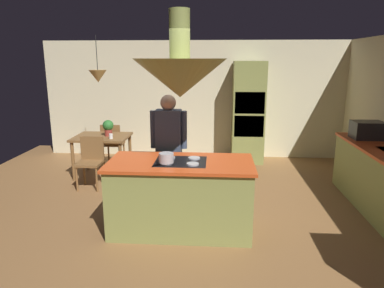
{
  "coord_description": "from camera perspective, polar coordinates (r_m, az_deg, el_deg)",
  "views": [
    {
      "loc": [
        0.44,
        -4.4,
        2.17
      ],
      "look_at": [
        0.1,
        0.4,
        1.0
      ],
      "focal_mm": 33.03,
      "sensor_mm": 36.0,
      "label": 1
    }
  ],
  "objects": [
    {
      "name": "wall_back",
      "position": [
        7.91,
        0.85,
        7.16
      ],
      "size": [
        6.8,
        0.1,
        2.55
      ],
      "primitive_type": "cube",
      "color": "beige",
      "rests_on": "ground"
    },
    {
      "name": "microwave_on_counter",
      "position": [
        6.28,
        26.46,
        2.03
      ],
      "size": [
        0.46,
        0.36,
        0.28
      ],
      "primitive_type": "cube",
      "color": "#232326",
      "rests_on": "counter_run_right"
    },
    {
      "name": "person_at_island",
      "position": [
        5.11,
        -3.76,
        -0.02
      ],
      "size": [
        0.53,
        0.22,
        1.68
      ],
      "color": "tan",
      "rests_on": "ground"
    },
    {
      "name": "dining_table",
      "position": [
        6.83,
        -14.33,
        0.35
      ],
      "size": [
        1.0,
        0.82,
        0.76
      ],
      "color": "brown",
      "rests_on": "ground"
    },
    {
      "name": "chair_by_back_wall",
      "position": [
        7.45,
        -12.76,
        0.38
      ],
      "size": [
        0.4,
        0.4,
        0.87
      ],
      "rotation": [
        0.0,
        0.0,
        3.14
      ],
      "color": "brown",
      "rests_on": "ground"
    },
    {
      "name": "counter_run_right",
      "position": [
        5.8,
        28.41,
        -5.09
      ],
      "size": [
        0.73,
        2.36,
        0.92
      ],
      "color": "#8C934C",
      "rests_on": "ground"
    },
    {
      "name": "kitchen_island",
      "position": [
        4.56,
        -1.81,
        -8.34
      ],
      "size": [
        1.82,
        0.9,
        0.94
      ],
      "color": "#8C934C",
      "rests_on": "ground"
    },
    {
      "name": "oven_tower",
      "position": [
        7.56,
        9.06,
        5.04
      ],
      "size": [
        0.66,
        0.62,
        2.12
      ],
      "color": "#8C934C",
      "rests_on": "ground"
    },
    {
      "name": "cup_on_table",
      "position": [
        6.53,
        -12.97,
        1.24
      ],
      "size": [
        0.07,
        0.07,
        0.09
      ],
      "primitive_type": "cylinder",
      "color": "white",
      "rests_on": "dining_table"
    },
    {
      "name": "cooking_pot_on_cooktop",
      "position": [
        4.28,
        -4.17,
        -2.26
      ],
      "size": [
        0.18,
        0.18,
        0.12
      ],
      "primitive_type": "cylinder",
      "color": "#B2B2B7",
      "rests_on": "kitchen_island"
    },
    {
      "name": "pendant_light_over_table",
      "position": [
        6.66,
        -14.94,
        10.55
      ],
      "size": [
        0.32,
        0.32,
        0.82
      ],
      "color": "#E0B266"
    },
    {
      "name": "range_hood",
      "position": [
        4.23,
        -1.96,
        10.96
      ],
      "size": [
        1.1,
        1.1,
        1.0
      ],
      "color": "#8C934C"
    },
    {
      "name": "ground",
      "position": [
        4.93,
        -1.53,
        -12.47
      ],
      "size": [
        8.16,
        8.16,
        0.0
      ],
      "primitive_type": "plane",
      "color": "olive"
    },
    {
      "name": "chair_facing_island",
      "position": [
        6.28,
        -16.03,
        -2.26
      ],
      "size": [
        0.4,
        0.4,
        0.87
      ],
      "color": "brown",
      "rests_on": "ground"
    },
    {
      "name": "potted_plant_on_table",
      "position": [
        6.75,
        -13.39,
        2.68
      ],
      "size": [
        0.2,
        0.2,
        0.3
      ],
      "color": "#99382D",
      "rests_on": "dining_table"
    }
  ]
}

